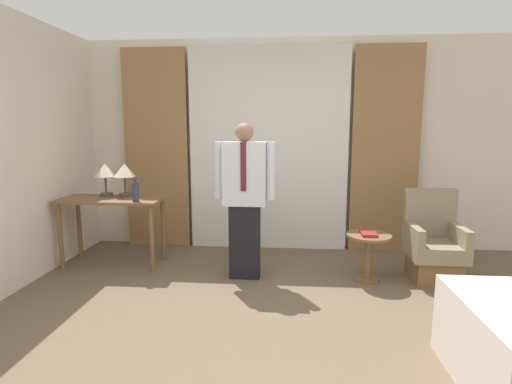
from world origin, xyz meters
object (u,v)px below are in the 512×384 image
bottle_near_edge (136,191)px  armchair (433,247)px  table_lamp_right (125,173)px  person (245,196)px  desk (112,209)px  table_lamp_left (105,172)px  side_table (368,249)px  book (369,233)px

bottle_near_edge → armchair: size_ratio=0.28×
bottle_near_edge → table_lamp_right: bearing=129.2°
person → armchair: size_ratio=1.74×
table_lamp_right → desk: bearing=-133.9°
table_lamp_left → bottle_near_edge: 0.57m
table_lamp_left → bottle_near_edge: bearing=-31.4°
table_lamp_right → person: (1.44, -0.40, -0.18)m
desk → side_table: bearing=-5.5°
side_table → person: bearing=-179.7°
desk → person: (1.56, -0.28, 0.23)m
table_lamp_right → person: size_ratio=0.24×
desk → person: bearing=-10.3°
desk → bottle_near_edge: bottle_near_edge is taller
desk → side_table: desk is taller
table_lamp_right → book: 2.80m
table_lamp_left → person: person is taller
desk → bottle_near_edge: 0.45m
table_lamp_left → desk: bearing=-46.1°
person → table_lamp_left: bearing=166.5°
desk → table_lamp_left: (-0.12, 0.12, 0.41)m
bottle_near_edge → book: bottle_near_edge is taller
table_lamp_left → side_table: 3.07m
desk → table_lamp_left: size_ratio=3.04×
table_lamp_right → person: 1.51m
table_lamp_left → armchair: 3.74m
book → table_lamp_right: bearing=171.3°
table_lamp_left → person: bearing=-13.5°
table_lamp_left → book: size_ratio=1.69×
side_table → book: size_ratio=2.18×
armchair → book: armchair is taller
armchair → side_table: size_ratio=1.88×
table_lamp_right → person: bearing=-15.6°
desk → armchair: armchair is taller
table_lamp_right → bottle_near_edge: 0.41m
table_lamp_right → book: size_ratio=1.69×
desk → armchair: (3.54, -0.16, -0.31)m
side_table → table_lamp_right: bearing=171.7°
desk → bottle_near_edge: size_ratio=4.40×
table_lamp_right → bottle_near_edge: bearing=-50.8°
desk → bottle_near_edge: bearing=-25.0°
person → armchair: (1.98, 0.13, -0.54)m
side_table → book: (-0.01, -0.02, 0.17)m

